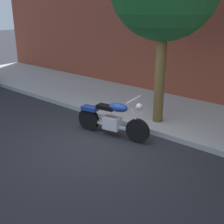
% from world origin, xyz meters
% --- Properties ---
extents(ground_plane, '(60.00, 60.00, 0.00)m').
position_xyz_m(ground_plane, '(0.00, 0.00, 0.00)').
color(ground_plane, '#28282D').
extents(sidewalk, '(20.03, 3.12, 0.14)m').
position_xyz_m(sidewalk, '(0.00, 2.82, 0.07)').
color(sidewalk, '#AAAAAA').
rests_on(sidewalk, ground).
extents(motorcycle, '(2.06, 0.70, 1.10)m').
position_xyz_m(motorcycle, '(-0.06, 0.56, 0.45)').
color(motorcycle, black).
rests_on(motorcycle, ground).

